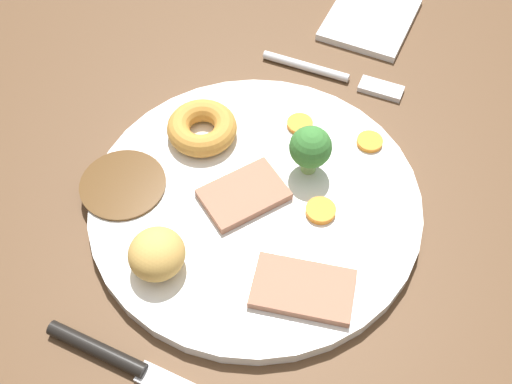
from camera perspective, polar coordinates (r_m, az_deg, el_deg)
name	(u,v)px	position (r cm, az deg, el deg)	size (l,w,h in cm)	color
dining_table	(249,232)	(57.96, -0.68, -3.65)	(120.00, 84.00, 3.60)	brown
dinner_plate	(256,203)	(56.69, 0.00, -0.99)	(29.50, 29.50, 1.40)	white
gravy_pool	(123,184)	(58.07, -11.87, 0.67)	(7.75, 7.75, 0.30)	#563819
meat_slice_main	(244,194)	(55.89, -1.11, -0.22)	(7.20, 4.87, 0.80)	#9E664C
meat_slice_under	(303,289)	(51.29, 4.23, -8.64)	(8.09, 4.80, 0.80)	#9E664C
yorkshire_pudding	(202,128)	(59.98, -4.87, 5.76)	(6.60, 6.60, 2.16)	#C68938
roast_potato_left	(157,254)	(51.64, -8.90, -5.52)	(4.62, 4.77, 3.62)	tan
carrot_coin_front	(300,124)	(61.37, 3.96, 6.12)	(2.48, 2.48, 0.47)	orange
carrot_coin_back	(321,211)	(55.33, 5.82, -1.67)	(2.64, 2.64, 0.59)	orange
carrot_coin_side	(370,142)	(60.73, 10.18, 4.47)	(2.43, 2.43, 0.47)	orange
broccoli_floret	(310,148)	(55.90, 4.91, 3.96)	(3.80, 3.80, 5.05)	#8CB766
fork	(336,75)	(68.06, 7.23, 10.34)	(2.08, 15.27, 0.90)	silver
knife	(134,367)	(50.90, -10.90, -15.19)	(2.51, 18.55, 1.20)	black
folded_napkin	(370,18)	(75.43, 10.23, 15.09)	(11.00, 9.00, 0.80)	white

